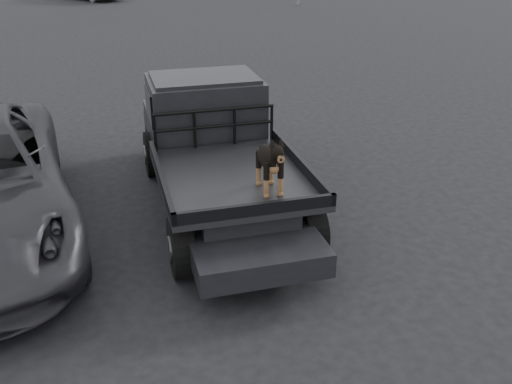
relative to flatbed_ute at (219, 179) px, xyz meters
name	(u,v)px	position (x,y,z in m)	size (l,w,h in m)	color
ground	(220,266)	(-0.35, -1.67, -0.46)	(120.00, 120.00, 0.00)	black
flatbed_ute	(219,179)	(0.00, 0.00, 0.00)	(2.00, 5.40, 0.92)	black
ute_cab	(205,103)	(0.00, 0.95, 0.90)	(1.72, 1.30, 0.88)	black
headache_rack	(215,128)	(0.00, 0.20, 0.74)	(1.80, 0.08, 0.55)	black
dog	(269,162)	(0.34, -1.51, 0.83)	(0.32, 0.60, 0.74)	black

